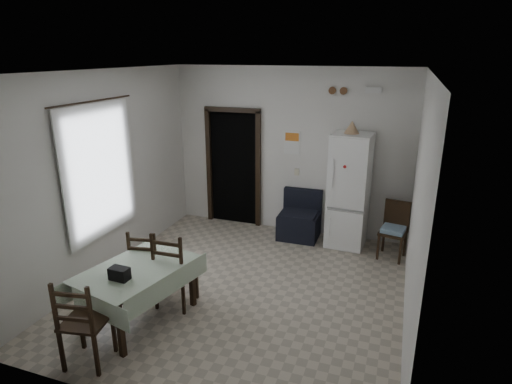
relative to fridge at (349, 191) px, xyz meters
The scene contains 25 objects.
ground 2.42m from the fridge, 119.99° to the right, with size 4.50×4.50×0.00m, color #B5A894.
ceiling 2.96m from the fridge, 119.99° to the right, with size 4.20×4.50×0.02m, color white, non-canonical shape.
wall_back 1.26m from the fridge, 163.97° to the left, with size 4.20×0.02×2.90m, color silver, non-canonical shape.
wall_front 4.35m from the fridge, 104.92° to the right, with size 4.20×0.02×2.90m, color silver, non-canonical shape.
wall_left 3.78m from the fridge, 149.01° to the right, with size 0.02×4.50×2.90m, color silver, non-canonical shape.
wall_right 2.22m from the fridge, 62.94° to the right, with size 0.02×4.50×2.90m, color silver, non-canonical shape.
doorway 2.23m from the fridge, 166.41° to the left, with size 1.06×0.52×2.22m.
window_recess 3.94m from the fridge, 146.87° to the right, with size 0.10×1.20×1.60m, color silver.
curtain 3.85m from the fridge, 145.97° to the right, with size 0.02×1.45×1.85m, color silver.
curtain_rod 4.10m from the fridge, 145.88° to the right, with size 0.02×0.02×1.60m, color black.
calendar 1.29m from the fridge, 163.85° to the left, with size 0.28×0.02×0.40m, color white.
calendar_image 1.35m from the fridge, 164.15° to the left, with size 0.24×0.01×0.14m, color orange.
light_switch 1.02m from the fridge, 162.28° to the left, with size 0.08×0.02×0.12m, color beige.
vent_left 1.65m from the fridge, 143.62° to the left, with size 0.12×0.12×0.03m, color brown.
vent_right 1.62m from the fridge, 127.49° to the left, with size 0.12×0.12×0.03m, color brown.
emergency_light 1.64m from the fridge, 49.86° to the left, with size 0.25×0.07×0.09m, color white.
fridge is the anchor object (origin of this frame).
tan_cone 1.05m from the fridge, behind, with size 0.24×0.24×0.20m, color tan.
navy_seat 0.98m from the fridge, behind, with size 0.68×0.66×0.82m, color black, non-canonical shape.
corner_chair 0.94m from the fridge, 20.48° to the right, with size 0.39×0.39×0.91m, color black, non-canonical shape.
dining_table 3.70m from the fridge, 124.31° to the right, with size 0.88×1.34×0.70m, color #B6CAAD, non-canonical shape.
black_bag 3.90m from the fridge, 122.06° to the right, with size 0.22×0.13×0.14m, color black.
dining_chair_far_left 3.37m from the fridge, 133.37° to the right, with size 0.40×0.40×0.94m, color black, non-canonical shape.
dining_chair_far_right 3.16m from the fridge, 125.06° to the right, with size 0.45×0.45×1.04m, color black, non-canonical shape.
dining_chair_near_head 4.40m from the fridge, 118.87° to the right, with size 0.44×0.44×1.02m, color black, non-canonical shape.
Camera 1 is at (1.89, -4.86, 3.11)m, focal length 30.00 mm.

